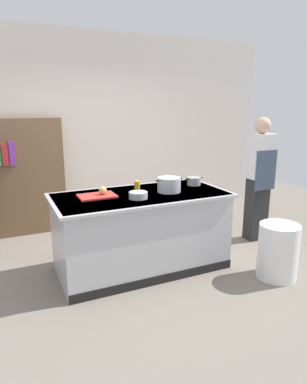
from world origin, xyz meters
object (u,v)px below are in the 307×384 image
(bookshelf, at_px, (25,177))
(trash_bin, at_px, (278,251))
(onion, at_px, (103,190))
(stock_pot, at_px, (169,185))
(sauce_pan, at_px, (194,181))
(person_chef, at_px, (259,176))
(juice_cup, at_px, (137,185))
(mixing_bowl, at_px, (138,195))

(bookshelf, bearing_deg, trash_bin, -48.26)
(onion, distance_m, bookshelf, 1.84)
(onion, distance_m, stock_pot, 0.76)
(onion, relative_size, sauce_pan, 0.38)
(onion, bearing_deg, sauce_pan, 2.22)
(person_chef, bearing_deg, sauce_pan, 91.27)
(juice_cup, relative_size, bookshelf, 0.06)
(stock_pot, bearing_deg, bookshelf, 127.71)
(person_chef, bearing_deg, onion, 91.98)
(stock_pot, height_order, mixing_bowl, stock_pot)
(person_chef, bearing_deg, trash_bin, 151.20)
(trash_bin, bearing_deg, person_chef, 60.80)
(onion, height_order, trash_bin, onion)
(stock_pot, xyz_separation_m, bookshelf, (-1.42, 1.84, -0.13))
(sauce_pan, relative_size, person_chef, 0.14)
(sauce_pan, xyz_separation_m, trash_bin, (0.50, -0.99, -0.64))
(mixing_bowl, xyz_separation_m, bookshelf, (-0.99, 1.96, -0.08))
(onion, distance_m, mixing_bowl, 0.41)
(stock_pot, bearing_deg, onion, 170.30)
(stock_pot, distance_m, bookshelf, 2.33)
(sauce_pan, distance_m, person_chef, 1.06)
(onion, bearing_deg, trash_bin, -29.00)
(stock_pot, bearing_deg, person_chef, 7.24)
(onion, distance_m, sauce_pan, 1.19)
(sauce_pan, height_order, person_chef, person_chef)
(bookshelf, bearing_deg, juice_cup, -54.07)
(stock_pot, bearing_deg, trash_bin, -40.69)
(onion, xyz_separation_m, sauce_pan, (1.19, 0.05, -0.01))
(juice_cup, relative_size, trash_bin, 0.16)
(mixing_bowl, relative_size, trash_bin, 0.33)
(trash_bin, relative_size, person_chef, 0.36)
(mixing_bowl, height_order, bookshelf, bookshelf)
(stock_pot, bearing_deg, sauce_pan, 21.60)
(onion, xyz_separation_m, trash_bin, (1.70, -0.94, -0.66))
(stock_pot, distance_m, trash_bin, 1.42)
(trash_bin, xyz_separation_m, person_chef, (0.56, 1.00, 0.61))
(stock_pot, relative_size, trash_bin, 0.54)
(mixing_bowl, bearing_deg, person_chef, 9.21)
(sauce_pan, xyz_separation_m, juice_cup, (-0.73, 0.10, -0.00))
(stock_pot, xyz_separation_m, mixing_bowl, (-0.43, -0.12, -0.05))
(stock_pot, relative_size, mixing_bowl, 1.67)
(stock_pot, relative_size, juice_cup, 3.36)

